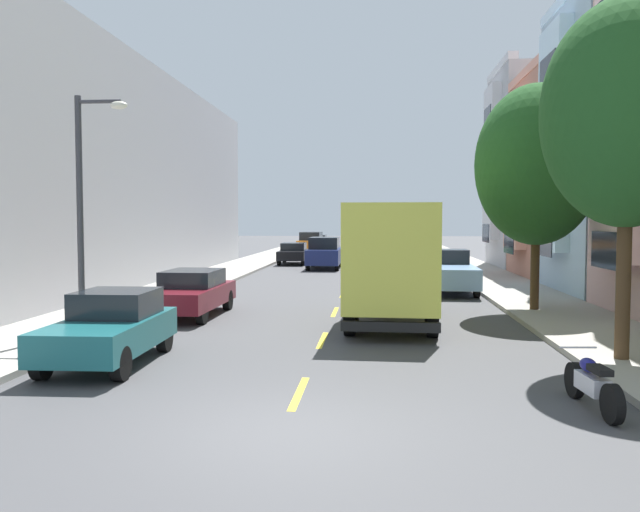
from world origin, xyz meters
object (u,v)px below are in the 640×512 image
object	(u,v)px
parked_wagon_champagne	(439,264)
parked_sedan_black	(293,253)
street_tree_second	(537,165)
parked_wagon_white	(317,242)
delivery_box_truck	(392,257)
parked_suv_orange	(311,243)
parked_hatchback_teal	(111,328)
parked_pickup_sky	(449,272)
street_lamp	(86,195)
parked_sedan_red	(409,244)
parked_motorcycle	(592,384)
moving_navy_sedan	(325,253)
parked_sedan_burgundy	(191,292)
street_tree_nearest	(628,113)
parked_sedan_forest	(417,249)

from	to	relation	value
parked_wagon_champagne	parked_sedan_black	bearing A→B (deg)	128.43
street_tree_second	parked_wagon_white	world-z (taller)	street_tree_second
delivery_box_truck	parked_suv_orange	bearing A→B (deg)	99.18
parked_hatchback_teal	parked_sedan_black	bearing A→B (deg)	90.02
parked_pickup_sky	parked_sedan_black	bearing A→B (deg)	117.65
street_lamp	parked_hatchback_teal	xyz separation A→B (m)	(1.72, -2.73, -2.89)
parked_sedan_red	parked_motorcycle	world-z (taller)	parked_sedan_red
street_tree_second	parked_pickup_sky	xyz separation A→B (m)	(-2.04, 6.14, -3.92)
parked_sedan_red	parked_pickup_sky	size ratio (longest dim) A/B	0.85
street_tree_second	moving_navy_sedan	xyz separation A→B (m)	(-8.20, 18.50, -3.76)
parked_sedan_black	parked_suv_orange	size ratio (longest dim) A/B	0.94
parked_wagon_champagne	parked_motorcycle	distance (m)	22.37
parked_wagon_champagne	parked_sedan_burgundy	xyz separation A→B (m)	(-8.88, -13.02, -0.05)
street_tree_nearest	parked_motorcycle	distance (m)	6.03
parked_sedan_burgundy	street_tree_nearest	bearing A→B (deg)	-29.16
delivery_box_truck	parked_wagon_champagne	xyz separation A→B (m)	(2.67, 14.01, -1.12)
street_tree_second	parked_hatchback_teal	bearing A→B (deg)	-142.34
delivery_box_truck	parked_suv_orange	distance (m)	37.90
delivery_box_truck	parked_sedan_forest	world-z (taller)	delivery_box_truck
street_tree_second	parked_hatchback_teal	world-z (taller)	street_tree_second
parked_wagon_champagne	parked_sedan_burgundy	size ratio (longest dim) A/B	1.04
moving_navy_sedan	parked_sedan_red	bearing A→B (deg)	72.93
parked_wagon_champagne	parked_sedan_burgundy	distance (m)	15.76
parked_sedan_black	parked_hatchback_teal	bearing A→B (deg)	-89.98
parked_wagon_champagne	parked_pickup_sky	world-z (taller)	parked_pickup_sky
parked_sedan_forest	parked_hatchback_teal	bearing A→B (deg)	-103.19
parked_sedan_burgundy	parked_motorcycle	bearing A→B (deg)	-45.56
parked_sedan_forest	parked_suv_orange	bearing A→B (deg)	144.33
parked_hatchback_teal	parked_motorcycle	bearing A→B (deg)	-16.21
parked_sedan_black	street_tree_second	bearing A→B (deg)	-64.75
parked_sedan_black	moving_navy_sedan	distance (m)	4.71
delivery_box_truck	moving_navy_sedan	distance (m)	21.26
delivery_box_truck	parked_sedan_red	distance (m)	41.08
moving_navy_sedan	parked_sedan_black	bearing A→B (deg)	121.06
street_lamp	parked_sedan_red	size ratio (longest dim) A/B	1.31
parked_sedan_red	parked_pickup_sky	distance (m)	32.40
parked_wagon_white	parked_sedan_burgundy	world-z (taller)	parked_wagon_white
parked_wagon_white	street_tree_nearest	bearing A→B (deg)	-77.83
moving_navy_sedan	parked_pickup_sky	bearing A→B (deg)	-63.51
street_tree_nearest	moving_navy_sedan	world-z (taller)	street_tree_nearest
parked_sedan_black	parked_pickup_sky	world-z (taller)	parked_pickup_sky
street_tree_nearest	parked_sedan_black	size ratio (longest dim) A/B	1.63
parked_sedan_forest	moving_navy_sedan	xyz separation A→B (m)	(-6.24, -10.24, 0.24)
street_lamp	parked_sedan_black	xyz separation A→B (m)	(1.71, 27.98, -2.89)
street_lamp	parked_sedan_red	distance (m)	45.28
delivery_box_truck	parked_hatchback_teal	world-z (taller)	delivery_box_truck
street_tree_second	street_lamp	xyz separation A→B (m)	(-12.33, -5.46, -1.11)
delivery_box_truck	parked_pickup_sky	xyz separation A→B (m)	(2.57, 8.58, -1.10)
parked_suv_orange	parked_motorcycle	bearing A→B (deg)	-78.88
street_tree_nearest	parked_sedan_black	xyz separation A→B (m)	(-10.62, 30.01, -4.42)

